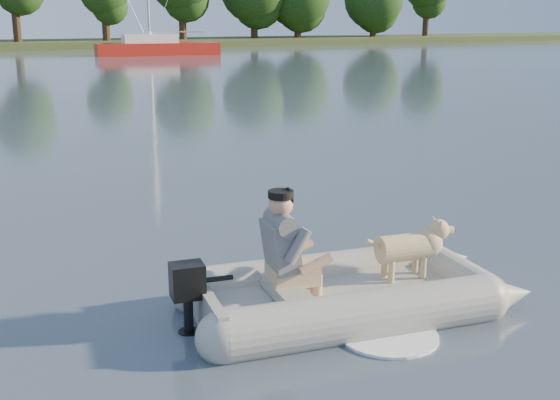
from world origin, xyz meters
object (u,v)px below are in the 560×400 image
dog (404,252)px  sailboat (156,48)px  man (283,242)px  dinghy (350,254)px

dog → sailboat: 46.31m
sailboat → man: bearing=-99.2°
dog → sailboat: (10.75, 45.04, 0.04)m
man → dog: man is taller
dinghy → dog: size_ratio=4.98×
dinghy → dog: 0.61m
man → sailboat: bearing=81.9°
dog → man: bearing=180.0°
dinghy → man: (-0.64, 0.13, 0.18)m
dinghy → sailboat: sailboat is taller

